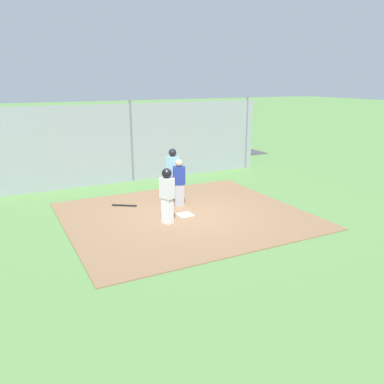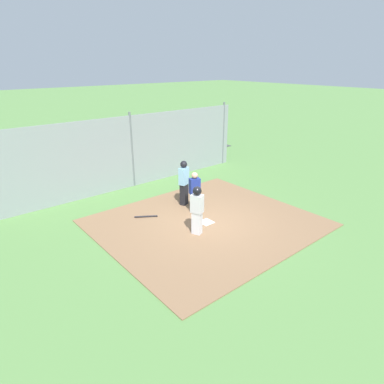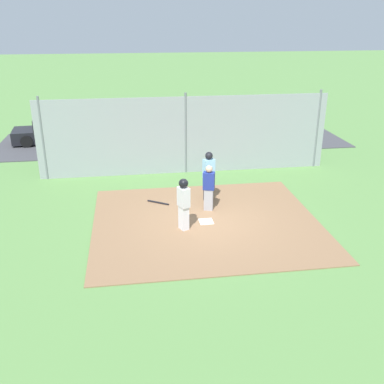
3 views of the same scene
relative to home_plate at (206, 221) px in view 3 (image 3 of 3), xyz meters
The scene contains 12 objects.
ground_plane 0.04m from the home_plate, ahead, with size 140.00×140.00×0.00m, color #5B8947.
dirt_infield 0.03m from the home_plate, ahead, with size 7.20×6.40×0.03m, color #896647.
home_plate is the anchor object (origin of this frame).
catcher 1.26m from the home_plate, 104.64° to the right, with size 0.44×0.36×1.58m.
umpire 2.04m from the home_plate, 102.47° to the right, with size 0.44×0.37×1.80m.
runner 1.28m from the home_plate, 26.89° to the left, with size 0.39×0.45×1.66m.
baseball_bat 2.24m from the home_plate, 50.51° to the right, with size 0.06×0.06×0.84m, color black.
backstop_fence 5.22m from the home_plate, 90.00° to the right, with size 12.00×0.10×3.35m.
parking_lot 10.07m from the home_plate, 90.00° to the right, with size 18.00×5.20×0.04m, color #424247.
parked_car_blue 10.76m from the home_plate, 91.70° to the right, with size 4.40×2.33×1.28m.
parked_car_green 10.96m from the home_plate, 74.26° to the right, with size 4.37×2.26×1.28m.
parked_car_dark 12.37m from the home_plate, 60.39° to the right, with size 4.34×2.18×1.28m.
Camera 3 is at (2.29, 12.58, 6.20)m, focal length 41.13 mm.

